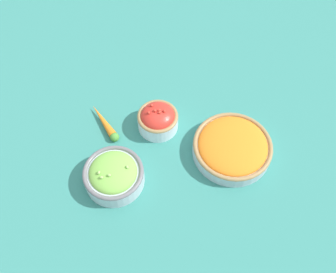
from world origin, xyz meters
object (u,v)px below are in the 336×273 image
object	(u,v)px
bowl_cherry_tomatoes	(158,119)
bowl_carrots	(232,147)
bowl_lettuce	(114,174)
loose_carrot	(105,124)

from	to	relation	value
bowl_cherry_tomatoes	bowl_carrots	size ratio (longest dim) A/B	0.53
bowl_lettuce	loose_carrot	xyz separation A→B (m)	(0.01, -0.18, -0.02)
bowl_carrots	bowl_lettuce	bearing A→B (deg)	4.80
bowl_carrots	bowl_lettuce	world-z (taller)	bowl_lettuce
bowl_carrots	bowl_lettuce	distance (m)	0.33
loose_carrot	bowl_carrots	bearing A→B (deg)	-137.26
loose_carrot	bowl_cherry_tomatoes	bearing A→B (deg)	-123.72
bowl_carrots	loose_carrot	xyz separation A→B (m)	(0.34, -0.15, -0.02)
bowl_carrots	bowl_lettuce	size ratio (longest dim) A/B	1.37
bowl_lettuce	loose_carrot	bearing A→B (deg)	-87.37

